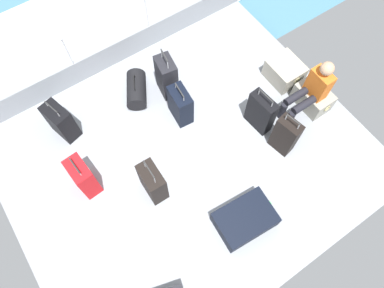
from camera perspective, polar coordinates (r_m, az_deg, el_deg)
name	(u,v)px	position (r m, az deg, el deg)	size (l,w,h in m)	color
ground_plane	(187,157)	(5.40, -0.81, -2.16)	(4.40, 5.20, 0.06)	gray
gunwale_port	(115,53)	(6.27, -12.31, 14.10)	(0.06, 5.20, 0.45)	gray
railing_port	(108,29)	(5.86, -13.41, 17.53)	(0.04, 4.20, 1.02)	silver
sea_wake	(85,24)	(7.64, -16.79, 17.94)	(12.00, 12.00, 0.01)	teal
cargo_crate_0	(285,72)	(6.15, 14.64, 11.20)	(0.58, 0.48, 0.35)	#9E9989
cargo_crate_1	(313,97)	(5.98, 18.81, 7.09)	(0.61, 0.38, 0.35)	gray
passenger_seated	(311,90)	(5.60, 18.63, 8.28)	(0.34, 0.66, 1.05)	orange
suitcase_0	(245,219)	(4.98, 8.48, -11.87)	(0.61, 0.82, 0.27)	black
suitcase_1	(180,105)	(5.44, -1.88, 6.28)	(0.44, 0.28, 0.71)	black
suitcase_2	(61,122)	(5.63, -20.29, 3.40)	(0.48, 0.36, 0.74)	black
suitcase_3	(261,112)	(5.43, 10.97, 5.00)	(0.45, 0.22, 0.80)	black
suitcase_4	(83,177)	(5.13, -17.05, -5.05)	(0.43, 0.27, 0.75)	red
suitcase_5	(153,182)	(4.92, -6.32, -6.11)	(0.43, 0.26, 0.81)	black
suitcase_6	(285,136)	(5.30, 14.73, 1.32)	(0.38, 0.26, 0.84)	black
suitcase_7	(167,77)	(5.68, -4.10, 10.70)	(0.41, 0.31, 0.89)	black
duffel_bag	(136,89)	(5.84, -8.93, 8.65)	(0.69, 0.57, 0.45)	black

